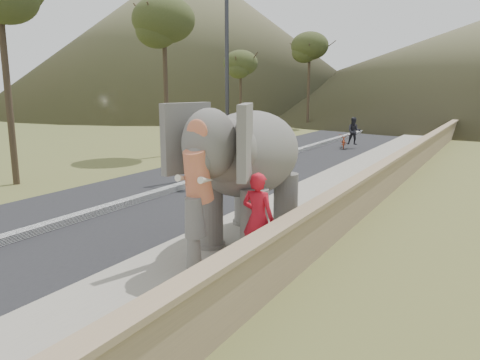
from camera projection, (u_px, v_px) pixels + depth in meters
name	position (u px, v px, depth m)	size (l,w,h in m)	color
ground	(110.00, 326.00, 7.33)	(160.00, 160.00, 0.00)	olive
road	(204.00, 182.00, 18.27)	(7.00, 120.00, 0.03)	black
median	(204.00, 179.00, 18.25)	(0.35, 120.00, 0.22)	black
walkway	(326.00, 195.00, 15.82)	(3.00, 120.00, 0.15)	#9E9687
parapet	(376.00, 186.00, 14.92)	(0.30, 120.00, 1.10)	tan
lamppost	(234.00, 56.00, 18.66)	(1.76, 0.36, 8.00)	#2B2B30
signboard	(231.00, 138.00, 18.77)	(0.60, 0.08, 2.40)	#2D2D33
hill_left	(189.00, 36.00, 70.44)	(60.00, 60.00, 22.00)	brown
elephant_and_man	(250.00, 173.00, 10.84)	(2.55, 4.52, 3.16)	slate
motorcyclist	(349.00, 136.00, 27.79)	(1.57, 1.77, 1.87)	maroon
trees	(473.00, 81.00, 27.05)	(47.31, 36.32, 8.80)	#473828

